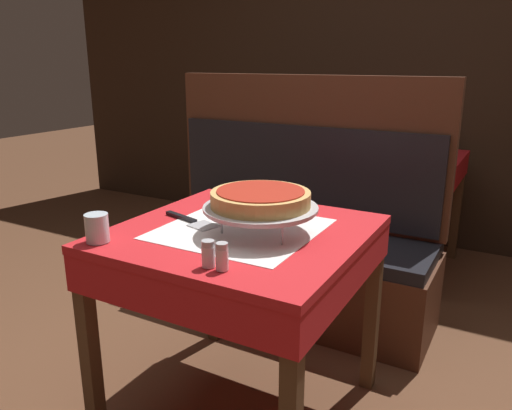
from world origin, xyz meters
name	(u,v)px	position (x,y,z in m)	size (l,w,h in m)	color
ground_plane	(242,408)	(0.00, 0.00, 0.00)	(14.00, 14.00, 0.00)	brown
dining_table_front	(241,255)	(0.00, 0.00, 0.62)	(0.81, 0.81, 0.72)	red
dining_table_rear	(395,170)	(0.12, 1.65, 0.63)	(0.74, 0.74, 0.72)	red
booth_bench	(290,246)	(-0.20, 0.83, 0.35)	(1.47, 0.47, 1.20)	#4C2819
back_wall_panel	(405,71)	(0.00, 2.20, 1.20)	(6.00, 0.04, 2.40)	black
pizza_pan_stand	(260,209)	(0.08, -0.01, 0.81)	(0.38, 0.38, 0.09)	#ADADB2
deep_dish_pizza	(260,198)	(0.08, -0.01, 0.84)	(0.33, 0.33, 0.05)	tan
pizza_server	(191,221)	(-0.19, -0.02, 0.73)	(0.26, 0.11, 0.01)	#BCBCC1
water_glass_near	(97,228)	(-0.33, -0.33, 0.77)	(0.07, 0.07, 0.09)	silver
salt_shaker	(208,254)	(0.09, -0.32, 0.76)	(0.04, 0.04, 0.08)	silver
pepper_shaker	(222,257)	(0.13, -0.32, 0.76)	(0.04, 0.04, 0.08)	silver
condiment_caddy	(379,148)	(0.02, 1.62, 0.76)	(0.14, 0.14, 0.15)	black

